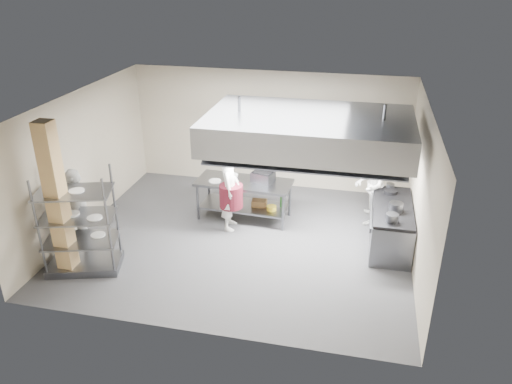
% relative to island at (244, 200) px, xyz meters
% --- Properties ---
extents(floor, '(7.00, 7.00, 0.00)m').
position_rel_island_xyz_m(floor, '(0.17, -1.00, -0.46)').
color(floor, '#29292B').
rests_on(floor, ground).
extents(ceiling, '(7.00, 7.00, 0.00)m').
position_rel_island_xyz_m(ceiling, '(0.17, -1.00, 2.54)').
color(ceiling, silver).
rests_on(ceiling, wall_back).
extents(wall_back, '(7.00, 0.00, 7.00)m').
position_rel_island_xyz_m(wall_back, '(0.17, 2.00, 1.04)').
color(wall_back, '#B1A48C').
rests_on(wall_back, ground).
extents(wall_left, '(0.00, 6.00, 6.00)m').
position_rel_island_xyz_m(wall_left, '(-3.33, -1.00, 1.04)').
color(wall_left, '#B1A48C').
rests_on(wall_left, ground).
extents(wall_right, '(0.00, 6.00, 6.00)m').
position_rel_island_xyz_m(wall_right, '(3.67, -1.00, 1.04)').
color(wall_right, '#B1A48C').
rests_on(wall_right, ground).
extents(column, '(0.30, 0.30, 3.00)m').
position_rel_island_xyz_m(column, '(-2.73, -2.90, 1.04)').
color(column, tan).
rests_on(column, floor).
extents(exhaust_hood, '(4.00, 2.50, 0.60)m').
position_rel_island_xyz_m(exhaust_hood, '(1.47, -0.60, 1.94)').
color(exhaust_hood, slate).
rests_on(exhaust_hood, ceiling).
extents(hood_strip_a, '(1.60, 0.12, 0.04)m').
position_rel_island_xyz_m(hood_strip_a, '(0.57, -0.60, 1.62)').
color(hood_strip_a, white).
rests_on(hood_strip_a, exhaust_hood).
extents(hood_strip_b, '(1.60, 0.12, 0.04)m').
position_rel_island_xyz_m(hood_strip_b, '(2.37, -0.60, 1.62)').
color(hood_strip_b, white).
rests_on(hood_strip_b, exhaust_hood).
extents(wall_shelf, '(1.50, 0.28, 0.04)m').
position_rel_island_xyz_m(wall_shelf, '(1.97, 1.84, 1.04)').
color(wall_shelf, slate).
rests_on(wall_shelf, wall_back).
extents(island, '(2.18, 1.00, 0.91)m').
position_rel_island_xyz_m(island, '(0.00, 0.00, 0.00)').
color(island, gray).
rests_on(island, floor).
extents(island_worktop, '(2.18, 1.00, 0.06)m').
position_rel_island_xyz_m(island_worktop, '(0.00, 0.00, 0.42)').
color(island_worktop, slate).
rests_on(island_worktop, island).
extents(island_undershelf, '(2.01, 0.90, 0.04)m').
position_rel_island_xyz_m(island_undershelf, '(0.00, 0.00, -0.16)').
color(island_undershelf, slate).
rests_on(island_undershelf, island).
extents(pass_rack, '(1.51, 1.13, 2.01)m').
position_rel_island_xyz_m(pass_rack, '(-2.50, -2.70, 0.55)').
color(pass_rack, gray).
rests_on(pass_rack, floor).
extents(cooking_range, '(0.80, 2.00, 0.84)m').
position_rel_island_xyz_m(cooking_range, '(3.25, -0.50, -0.04)').
color(cooking_range, gray).
rests_on(cooking_range, floor).
extents(range_top, '(0.78, 1.96, 0.06)m').
position_rel_island_xyz_m(range_top, '(3.25, -0.50, 0.41)').
color(range_top, black).
rests_on(range_top, cooking_range).
extents(chef_head, '(0.51, 0.71, 1.82)m').
position_rel_island_xyz_m(chef_head, '(-0.19, -0.52, 0.46)').
color(chef_head, silver).
rests_on(chef_head, floor).
extents(chef_line, '(0.74, 0.92, 1.80)m').
position_rel_island_xyz_m(chef_line, '(2.77, 0.45, 0.44)').
color(chef_line, white).
rests_on(chef_line, floor).
extents(chef_plating, '(0.84, 1.16, 1.83)m').
position_rel_island_xyz_m(chef_plating, '(-2.83, -2.17, 0.46)').
color(chef_plating, white).
rests_on(chef_plating, floor).
extents(griddle, '(0.55, 0.48, 0.23)m').
position_rel_island_xyz_m(griddle, '(0.42, 0.08, 0.57)').
color(griddle, slate).
rests_on(griddle, island_worktop).
extents(wicker_basket, '(0.35, 0.25, 0.15)m').
position_rel_island_xyz_m(wicker_basket, '(0.35, 0.02, -0.06)').
color(wicker_basket, olive).
rests_on(wicker_basket, island_undershelf).
extents(stockpot, '(0.28, 0.28, 0.19)m').
position_rel_island_xyz_m(stockpot, '(3.29, -0.76, 0.54)').
color(stockpot, gray).
rests_on(stockpot, range_top).
extents(plate_stack, '(0.28, 0.28, 0.05)m').
position_rel_island_xyz_m(plate_stack, '(-2.50, -2.70, 0.19)').
color(plate_stack, white).
rests_on(plate_stack, pass_rack).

